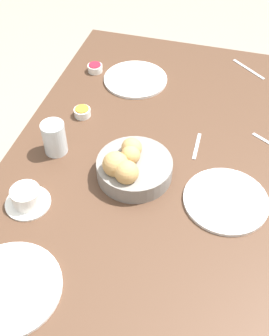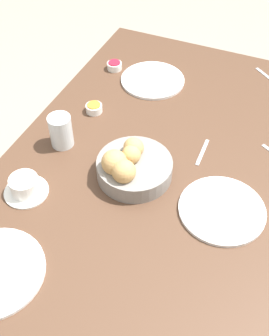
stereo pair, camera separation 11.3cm
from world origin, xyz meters
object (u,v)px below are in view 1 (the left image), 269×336
plate_far_center (226,200)px  plate_near_left (135,79)px  jam_bowl_honey (82,112)px  spoon_coffee (197,146)px  bread_basket (132,167)px  knife_silver (249,69)px  coffee_cup (27,198)px  plate_near_right (9,288)px  jam_bowl_berry (95,68)px  water_tumbler (54,138)px

plate_far_center → plate_near_left: bearing=-140.7°
jam_bowl_honey → spoon_coffee: bearing=83.6°
bread_basket → knife_silver: bearing=156.8°
spoon_coffee → knife_silver: bearing=166.2°
coffee_cup → plate_near_right: bearing=15.8°
plate_near_right → jam_bowl_berry: 0.92m
plate_far_center → water_tumbler: bearing=-96.4°
coffee_cup → jam_bowl_berry: size_ratio=2.25×
jam_bowl_berry → spoon_coffee: bearing=55.6°
plate_near_right → spoon_coffee: (-0.61, 0.34, -0.00)m
plate_near_right → water_tumbler: 0.48m
plate_near_left → coffee_cup: 0.66m
plate_near_left → spoon_coffee: plate_near_left is taller
plate_near_left → knife_silver: (-0.19, 0.40, -0.00)m
plate_near_left → jam_bowl_berry: (-0.02, -0.17, 0.01)m
jam_bowl_honey → knife_silver: (-0.43, 0.52, -0.01)m
plate_near_right → jam_bowl_berry: (-0.91, -0.11, 0.01)m
knife_silver → spoon_coffee: size_ratio=1.09×
plate_near_right → spoon_coffee: bearing=150.5°
plate_near_right → knife_silver: plate_near_right is taller
water_tumbler → spoon_coffee: size_ratio=0.88×
knife_silver → jam_bowl_berry: bearing=-73.1°
bread_basket → jam_bowl_berry: (-0.49, -0.29, -0.03)m
jam_bowl_berry → jam_bowl_honey: (0.26, 0.05, 0.00)m
bread_basket → jam_bowl_honey: 0.33m
bread_basket → coffee_cup: (0.18, -0.25, -0.02)m
water_tumbler → jam_bowl_honey: 0.19m
bread_basket → jam_bowl_honey: (-0.22, -0.24, -0.03)m
jam_bowl_honey → coffee_cup: bearing=-1.6°
plate_far_center → spoon_coffee: (-0.20, -0.12, -0.00)m
plate_near_left → plate_near_right: bearing=-3.8°
coffee_cup → plate_near_left: bearing=168.7°
knife_silver → coffee_cup: bearing=-32.5°
jam_bowl_honey → bread_basket: bearing=46.8°
knife_silver → bread_basket: bearing=-23.2°
jam_bowl_berry → spoon_coffee: (0.31, 0.45, -0.01)m
bread_basket → coffee_cup: 0.31m
knife_silver → spoon_coffee: (0.48, -0.12, 0.00)m
jam_bowl_honey → spoon_coffee: (0.05, 0.40, -0.01)m
bread_basket → spoon_coffee: size_ratio=1.84×
bread_basket → plate_near_right: size_ratio=0.88×
plate_far_center → jam_bowl_berry: bearing=-131.8°
plate_far_center → jam_bowl_honey: size_ratio=4.24×
coffee_cup → plate_far_center: bearing=106.5°
plate_near_left → plate_near_right: (0.90, -0.06, 0.00)m
plate_near_right → spoon_coffee: size_ratio=2.09×
plate_near_left → water_tumbler: water_tumbler is taller
plate_near_left → jam_bowl_honey: 0.27m
plate_far_center → spoon_coffee: size_ratio=1.98×
knife_silver → jam_bowl_honey: bearing=-50.2°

